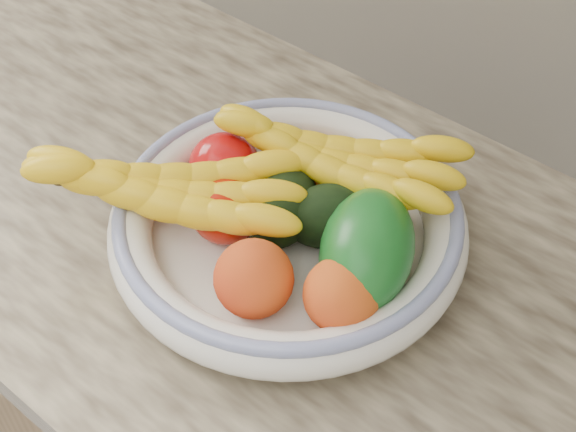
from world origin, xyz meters
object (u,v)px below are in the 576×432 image
at_px(fruit_bowl, 288,223).
at_px(banana_bunch_back, 335,164).
at_px(banana_bunch_front, 167,195).
at_px(green_mango, 367,249).

height_order(fruit_bowl, banana_bunch_back, banana_bunch_back).
bearing_deg(fruit_bowl, banana_bunch_back, 85.35).
xyz_separation_m(fruit_bowl, banana_bunch_front, (-0.11, -0.07, 0.03)).
distance_m(fruit_bowl, green_mango, 0.10).
bearing_deg(banana_bunch_back, green_mango, -53.70).
distance_m(banana_bunch_back, banana_bunch_front, 0.18).
height_order(fruit_bowl, green_mango, green_mango).
distance_m(fruit_bowl, banana_bunch_back, 0.08).
bearing_deg(banana_bunch_back, banana_bunch_front, -144.42).
height_order(banana_bunch_back, banana_bunch_front, banana_bunch_back).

